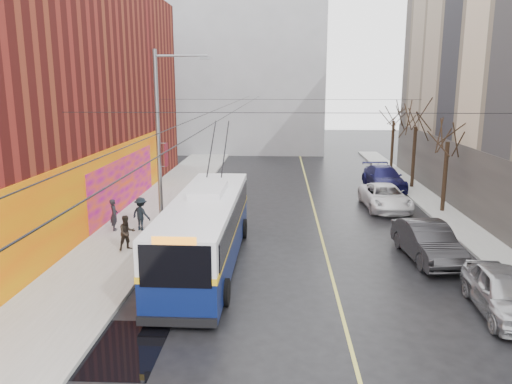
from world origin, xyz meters
The scene contains 21 objects.
ground centered at (0.00, 0.00, 0.00)m, with size 140.00×140.00×0.00m, color black.
sidewalk_left centered at (-8.00, 12.00, 0.07)m, with size 4.00×60.00×0.15m, color gray.
sidewalk_right centered at (9.00, 12.00, 0.07)m, with size 2.00×60.00×0.15m, color gray.
lane_line centered at (1.50, 14.00, 0.00)m, with size 0.12×50.00×0.01m, color #BFB74C.
building_far centered at (-6.00, 44.99, 9.02)m, with size 20.50×12.10×18.00m.
streetlight_pole centered at (-6.14, 10.00, 4.85)m, with size 2.65×0.60×9.00m.
catenary_wires centered at (-2.54, 14.77, 6.25)m, with size 18.00×60.00×0.22m.
tree_near centered at (9.00, 16.00, 4.98)m, with size 3.20×3.20×6.40m.
tree_mid centered at (9.00, 23.00, 5.25)m, with size 3.20×3.20×6.68m.
tree_far centered at (9.00, 30.00, 5.14)m, with size 3.20×3.20×6.57m.
puddle centered at (-5.00, -0.11, 0.00)m, with size 2.08×3.36×0.01m, color black.
pigeons_flying centered at (-2.03, 10.24, 6.64)m, with size 3.77×2.91×1.45m.
trolleybus centered at (-3.65, 6.74, 1.56)m, with size 2.88×11.90×5.61m.
parked_car_a centered at (6.82, 2.69, 0.76)m, with size 1.80×4.48×1.53m, color #A5A5A9.
parked_car_b centered at (5.80, 7.87, 0.81)m, with size 1.71×4.90×1.61m, color #272629.
parked_car_c centered at (5.80, 16.83, 0.74)m, with size 2.44×5.29×1.47m, color white.
parked_car_d centered at (6.91, 22.78, 0.81)m, with size 2.28×5.60×1.63m, color #16154C.
following_car centered at (-4.33, 19.39, 0.70)m, with size 1.65×4.10×1.40m, color #9FA0A3.
pedestrian_a centered at (-8.99, 11.06, 0.96)m, with size 0.59×0.39×1.62m, color black.
pedestrian_b centered at (-7.43, 8.09, 0.95)m, with size 0.77×0.60×1.59m, color black.
pedestrian_c centered at (-7.63, 11.19, 1.00)m, with size 1.10×0.63×1.70m, color black.
Camera 1 is at (-0.61, -13.01, 7.49)m, focal length 35.00 mm.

